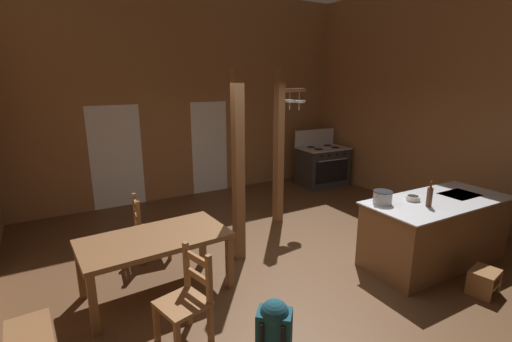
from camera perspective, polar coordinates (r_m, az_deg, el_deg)
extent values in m
cube|color=brown|center=(5.31, 6.58, -15.17)|extent=(8.10, 8.52, 0.10)
cube|color=#93663F|center=(8.11, -10.15, 11.41)|extent=(8.10, 0.14, 4.34)
cube|color=#93663F|center=(7.51, 30.82, 9.42)|extent=(0.14, 8.52, 4.34)
cube|color=white|center=(7.76, -20.99, 2.02)|extent=(1.00, 0.01, 2.05)
cube|color=white|center=(8.31, -7.26, 3.63)|extent=(0.84, 0.01, 2.05)
cube|color=brown|center=(5.80, 26.21, -8.46)|extent=(2.12, 0.95, 0.91)
cube|color=#B7BABF|center=(5.65, 26.73, -4.10)|extent=(2.18, 1.01, 0.02)
cube|color=black|center=(6.04, 29.30, -3.21)|extent=(0.53, 0.41, 0.00)
cube|color=black|center=(6.19, 22.51, -10.73)|extent=(2.00, 0.09, 0.10)
cube|color=#2E2E2E|center=(9.04, 10.33, 0.66)|extent=(1.15, 0.83, 0.90)
cube|color=black|center=(8.75, 11.82, -0.07)|extent=(0.93, 0.07, 0.52)
cylinder|color=#B7BABF|center=(8.67, 12.02, 1.68)|extent=(0.82, 0.08, 0.02)
cube|color=#B7BABF|center=(8.94, 10.46, 3.55)|extent=(1.19, 0.87, 0.03)
cube|color=#B7BABF|center=(9.19, 9.16, 5.20)|extent=(1.14, 0.11, 0.40)
cylinder|color=black|center=(8.97, 12.31, 3.63)|extent=(0.21, 0.21, 0.01)
cylinder|color=black|center=(8.67, 9.76, 3.38)|extent=(0.21, 0.21, 0.01)
cylinder|color=black|center=(9.20, 11.13, 3.96)|extent=(0.21, 0.21, 0.01)
cylinder|color=black|center=(8.91, 8.60, 3.73)|extent=(0.21, 0.21, 0.01)
cylinder|color=black|center=(8.86, 13.69, 2.65)|extent=(0.05, 0.03, 0.04)
cylinder|color=black|center=(8.72, 12.59, 2.53)|extent=(0.05, 0.03, 0.04)
cylinder|color=black|center=(8.58, 11.45, 2.41)|extent=(0.05, 0.03, 0.04)
cylinder|color=black|center=(8.45, 10.27, 2.28)|extent=(0.05, 0.03, 0.04)
cube|color=brown|center=(6.42, 3.57, 3.44)|extent=(0.15, 0.15, 2.69)
cube|color=brown|center=(6.47, 5.46, 12.46)|extent=(0.65, 0.15, 0.06)
cylinder|color=#B7BABF|center=(6.46, 5.32, 11.75)|extent=(0.01, 0.01, 0.16)
cylinder|color=#B7BABF|center=(6.47, 5.29, 10.86)|extent=(0.22, 0.22, 0.04)
cylinder|color=#B7BABF|center=(6.47, 5.28, 10.15)|extent=(0.02, 0.02, 0.14)
cylinder|color=#B7BABF|center=(6.61, 6.81, 11.69)|extent=(0.01, 0.01, 0.18)
cylinder|color=#B7BABF|center=(6.62, 6.78, 10.75)|extent=(0.24, 0.24, 0.04)
cylinder|color=#B7BABF|center=(6.63, 6.76, 10.06)|extent=(0.02, 0.02, 0.14)
cube|color=brown|center=(5.02, -2.81, 0.35)|extent=(0.14, 0.14, 2.69)
cube|color=olive|center=(5.35, 32.26, -13.22)|extent=(0.41, 0.34, 0.04)
cube|color=olive|center=(5.28, 31.50, -15.33)|extent=(0.09, 0.28, 0.26)
cube|color=olive|center=(5.56, 32.55, -13.99)|extent=(0.09, 0.28, 0.26)
cube|color=olive|center=(5.42, 32.05, -14.61)|extent=(0.37, 0.33, 0.03)
cube|color=brown|center=(4.55, -15.57, -10.20)|extent=(1.75, 1.00, 0.06)
cube|color=brown|center=(4.91, -25.79, -14.04)|extent=(0.08, 0.08, 0.68)
cube|color=brown|center=(5.29, -8.41, -10.61)|extent=(0.08, 0.08, 0.68)
cube|color=brown|center=(4.24, -24.13, -18.63)|extent=(0.08, 0.08, 0.68)
cube|color=brown|center=(4.67, -4.15, -14.08)|extent=(0.08, 0.08, 0.68)
cube|color=olive|center=(3.84, -11.45, -19.71)|extent=(0.53, 0.53, 0.04)
cube|color=olive|center=(4.02, -15.32, -22.05)|extent=(0.06, 0.06, 0.41)
cube|color=olive|center=(3.77, -7.25, -19.39)|extent=(0.06, 0.06, 0.95)
cube|color=olive|center=(4.03, -10.68, -17.06)|extent=(0.06, 0.06, 0.95)
cube|color=olive|center=(3.71, -9.26, -13.44)|extent=(0.13, 0.38, 0.07)
cube|color=olive|center=(3.81, -9.14, -15.97)|extent=(0.13, 0.38, 0.07)
cube|color=olive|center=(5.54, -15.97, -8.81)|extent=(0.48, 0.48, 0.04)
cube|color=olive|center=(5.83, -14.28, -9.91)|extent=(0.05, 0.05, 0.41)
cube|color=olive|center=(5.49, -13.48, -11.44)|extent=(0.05, 0.05, 0.41)
cube|color=olive|center=(5.68, -18.23, -7.92)|extent=(0.05, 0.05, 0.95)
cube|color=olive|center=(5.33, -17.69, -9.38)|extent=(0.05, 0.05, 0.95)
cube|color=olive|center=(5.38, -18.27, -5.04)|extent=(0.07, 0.38, 0.07)
cube|color=olive|center=(5.44, -18.12, -6.93)|extent=(0.07, 0.38, 0.07)
cube|color=brown|center=(4.28, -31.78, -21.55)|extent=(0.31, 0.08, 0.40)
cube|color=#194756|center=(3.73, 2.87, -24.16)|extent=(0.38, 0.38, 0.48)
cube|color=#194756|center=(3.87, 3.18, -23.82)|extent=(0.21, 0.19, 0.17)
cylinder|color=black|center=(3.64, 0.89, -25.20)|extent=(0.06, 0.06, 0.38)
sphere|color=#194756|center=(3.60, 2.92, -21.42)|extent=(0.38, 0.38, 0.27)
cylinder|color=#B7BABF|center=(5.14, 19.20, -3.96)|extent=(0.24, 0.24, 0.17)
cylinder|color=black|center=(5.12, 19.29, -3.03)|extent=(0.25, 0.25, 0.01)
cylinder|color=#B7BABF|center=(5.03, 18.22, -3.79)|extent=(0.05, 0.02, 0.02)
cylinder|color=#B7BABF|center=(5.23, 20.23, -3.26)|extent=(0.05, 0.02, 0.02)
cylinder|color=silver|center=(5.44, 23.35, -3.93)|extent=(0.18, 0.18, 0.06)
cylinder|color=black|center=(5.43, 23.39, -3.60)|extent=(0.15, 0.15, 0.00)
cylinder|color=#56331E|center=(5.25, 25.53, -3.73)|extent=(0.07, 0.07, 0.25)
cylinder|color=#56331E|center=(5.20, 25.73, -1.93)|extent=(0.03, 0.03, 0.09)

